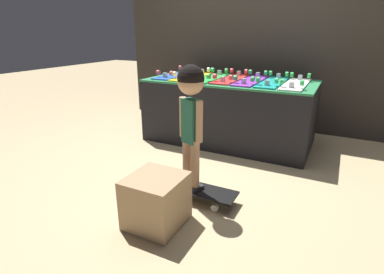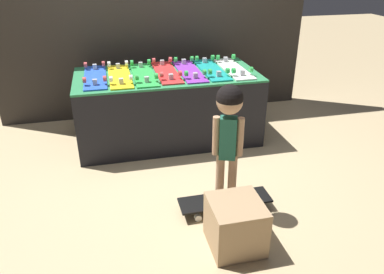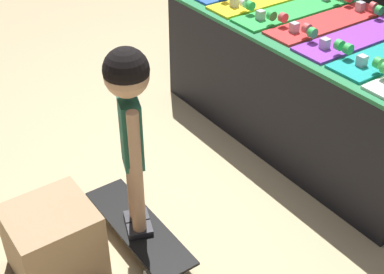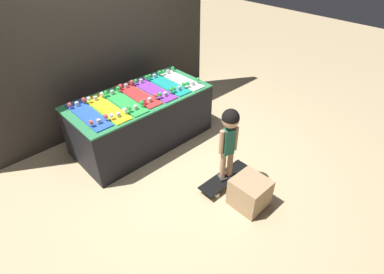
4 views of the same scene
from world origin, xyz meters
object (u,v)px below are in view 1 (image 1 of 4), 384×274
Objects in this scene: skateboard_purple_on_rack at (251,80)px; skateboard_teal_on_rack at (273,81)px; skateboard_yellow_on_rack at (193,76)px; skateboard_white_on_rack at (296,83)px; storage_box at (156,201)px; skateboard_on_floor at (191,189)px; skateboard_red_on_rack at (231,78)px; child at (191,105)px; skateboard_green_on_rack at (211,77)px; skateboard_blue_on_rack at (176,74)px.

skateboard_teal_on_rack is at bearing 0.39° from skateboard_purple_on_rack.
skateboard_yellow_on_rack and skateboard_white_on_rack have the same top height.
skateboard_yellow_on_rack reaches higher than storage_box.
storage_box is (-0.06, -0.39, 0.09)m from skateboard_on_floor.
child is (0.20, -1.36, 0.01)m from skateboard_red_on_rack.
skateboard_green_on_rack is at bearing -171.99° from skateboard_red_on_rack.
storage_box is at bearing -98.21° from skateboard_on_floor.
skateboard_blue_on_rack is 1.00× the size of skateboard_red_on_rack.
skateboard_yellow_on_rack is at bearing 179.94° from skateboard_white_on_rack.
skateboard_white_on_rack is at bearing 0.04° from skateboard_green_on_rack.
skateboard_purple_on_rack is (0.23, -0.02, 0.00)m from skateboard_red_on_rack.
skateboard_green_on_rack and skateboard_red_on_rack have the same top height.
storage_box is at bearing -92.88° from skateboard_purple_on_rack.
skateboard_teal_on_rack is at bearing 175.67° from skateboard_white_on_rack.
skateboard_purple_on_rack is 0.46m from skateboard_white_on_rack.
child is 0.68m from storage_box.
skateboard_teal_on_rack is (1.15, -0.01, 0.00)m from skateboard_blue_on_rack.
skateboard_red_on_rack is at bearing 94.67° from storage_box.
skateboard_red_on_rack is 1.00× the size of skateboard_white_on_rack.
skateboard_purple_on_rack and skateboard_white_on_rack have the same top height.
skateboard_blue_on_rack is 1.00× the size of skateboard_purple_on_rack.
skateboard_purple_on_rack is 1.49m from skateboard_on_floor.
skateboard_purple_on_rack is at bearing 108.89° from child.
skateboard_blue_on_rack is 1.00× the size of skateboard_teal_on_rack.
skateboard_white_on_rack reaches higher than storage_box.
storage_box is (0.14, -1.75, -0.55)m from skateboard_red_on_rack.
skateboard_blue_on_rack and skateboard_teal_on_rack have the same top height.
skateboard_white_on_rack is 1.88m from storage_box.
skateboard_yellow_on_rack is 1.00× the size of skateboard_teal_on_rack.
storage_box is at bearing -100.36° from skateboard_teal_on_rack.
child is at bearing -72.13° from skateboard_green_on_rack.
skateboard_purple_on_rack and skateboard_teal_on_rack have the same top height.
skateboard_white_on_rack reaches higher than skateboard_on_floor.
skateboard_red_on_rack is 1.52m from skateboard_on_floor.
skateboard_red_on_rack and skateboard_teal_on_rack have the same top height.
skateboard_purple_on_rack is 0.86× the size of child.
skateboard_white_on_rack is at bearing -2.63° from skateboard_red_on_rack.
skateboard_blue_on_rack is 1.00× the size of skateboard_yellow_on_rack.
child is (0.43, -1.33, 0.01)m from skateboard_green_on_rack.
skateboard_on_floor is at bearing -91.34° from skateboard_purple_on_rack.
child is (0.66, -1.33, 0.01)m from skateboard_yellow_on_rack.
skateboard_teal_on_rack is (0.92, 0.02, 0.00)m from skateboard_yellow_on_rack.
skateboard_on_floor is 0.40m from storage_box.
skateboard_teal_on_rack is 1.51m from skateboard_on_floor.
skateboard_teal_on_rack reaches higher than storage_box.
skateboard_yellow_on_rack is 2.19× the size of storage_box.
child reaches higher than skateboard_purple_on_rack.
child reaches higher than skateboard_blue_on_rack.
skateboard_green_on_rack is 1.39m from child.
skateboard_blue_on_rack is at bearing 173.47° from skateboard_yellow_on_rack.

